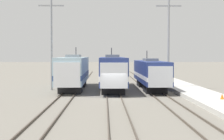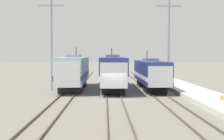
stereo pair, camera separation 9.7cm
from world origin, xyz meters
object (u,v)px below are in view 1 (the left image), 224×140
locomotive_far_left (73,72)px  traffic_cone (222,96)px  locomotive_center (112,72)px  catenary_tower_left (51,39)px  locomotive_far_right (151,73)px  catenary_tower_right (169,39)px

locomotive_far_left → traffic_cone: (14.29, -14.28, -1.58)m
locomotive_far_left → traffic_cone: size_ratio=35.20×
locomotive_center → catenary_tower_left: size_ratio=1.61×
locomotive_center → locomotive_far_right: 4.88m
catenary_tower_right → traffic_cone: catenary_tower_right is taller
catenary_tower_left → traffic_cone: catenary_tower_left is taller
locomotive_center → traffic_cone: (9.43, -13.85, -1.58)m
locomotive_far_right → catenary_tower_right: 4.83m
locomotive_far_right → catenary_tower_right: (2.12, -0.64, 4.29)m
locomotive_far_left → catenary_tower_left: catenary_tower_left is taller
locomotive_far_left → locomotive_center: 4.88m
locomotive_far_right → catenary_tower_left: bearing=-177.0°
locomotive_center → catenary_tower_right: catenary_tower_right is taller
catenary_tower_right → locomotive_center: bearing=177.6°
locomotive_far_left → traffic_cone: bearing=-45.0°
locomotive_far_right → traffic_cone: bearing=-72.1°
locomotive_center → traffic_cone: locomotive_center is taller
locomotive_center → catenary_tower_left: (-7.49, -0.29, 4.07)m
locomotive_far_right → locomotive_center: bearing=-175.8°
locomotive_far_left → locomotive_far_right: 9.72m
traffic_cone → locomotive_far_right: bearing=107.9°
locomotive_center → catenary_tower_right: (6.98, -0.29, 4.07)m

